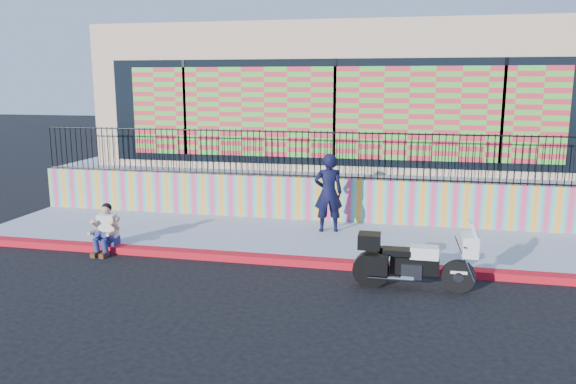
# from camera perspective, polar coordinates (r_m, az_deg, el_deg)

# --- Properties ---
(ground) EXTENTS (90.00, 90.00, 0.00)m
(ground) POSITION_cam_1_polar(r_m,az_deg,el_deg) (11.49, 1.80, -7.45)
(ground) COLOR black
(ground) RESTS_ON ground
(red_curb) EXTENTS (16.00, 0.30, 0.15)m
(red_curb) POSITION_cam_1_polar(r_m,az_deg,el_deg) (11.47, 1.81, -7.10)
(red_curb) COLOR #B10C1C
(red_curb) RESTS_ON ground
(sidewalk) EXTENTS (16.00, 3.00, 0.15)m
(sidewalk) POSITION_cam_1_polar(r_m,az_deg,el_deg) (13.02, 3.12, -4.86)
(sidewalk) COLOR #9098AD
(sidewalk) RESTS_ON ground
(mural_wall) EXTENTS (16.00, 0.20, 1.10)m
(mural_wall) POSITION_cam_1_polar(r_m,az_deg,el_deg) (14.41, 4.16, -0.75)
(mural_wall) COLOR #DF3A68
(mural_wall) RESTS_ON sidewalk
(metal_fence) EXTENTS (15.80, 0.04, 1.20)m
(metal_fence) POSITION_cam_1_polar(r_m,az_deg,el_deg) (14.21, 4.23, 3.79)
(metal_fence) COLOR black
(metal_fence) RESTS_ON mural_wall
(elevated_platform) EXTENTS (16.00, 10.00, 1.25)m
(elevated_platform) POSITION_cam_1_polar(r_m,az_deg,el_deg) (19.40, 6.28, 2.08)
(elevated_platform) COLOR #9098AD
(elevated_platform) RESTS_ON ground
(storefront_building) EXTENTS (14.00, 8.06, 4.00)m
(storefront_building) POSITION_cam_1_polar(r_m,az_deg,el_deg) (18.95, 6.38, 9.84)
(storefront_building) COLOR tan
(storefront_building) RESTS_ON elevated_platform
(police_motorcycle) EXTENTS (2.12, 0.70, 1.32)m
(police_motorcycle) POSITION_cam_1_polar(r_m,az_deg,el_deg) (10.30, 12.50, -6.71)
(police_motorcycle) COLOR black
(police_motorcycle) RESTS_ON ground
(police_officer) EXTENTS (0.77, 0.61, 1.87)m
(police_officer) POSITION_cam_1_polar(r_m,az_deg,el_deg) (13.28, 4.12, -0.08)
(police_officer) COLOR black
(police_officer) RESTS_ON sidewalk
(seated_man) EXTENTS (0.54, 0.71, 1.06)m
(seated_man) POSITION_cam_1_polar(r_m,az_deg,el_deg) (12.75, -18.12, -4.02)
(seated_man) COLOR navy
(seated_man) RESTS_ON ground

